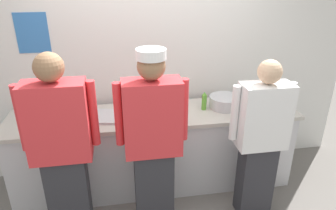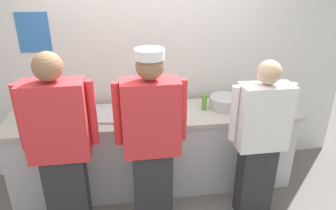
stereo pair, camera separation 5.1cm
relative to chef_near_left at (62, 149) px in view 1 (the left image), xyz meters
name	(u,v)px [view 1 (the left image)]	position (x,y,z in m)	size (l,w,h in m)	color
ground_plane	(160,203)	(0.85, 0.27, -0.92)	(9.00, 9.00, 0.00)	slate
wall_back	(149,50)	(0.85, 1.08, 0.53)	(4.76, 0.11, 2.91)	silver
prep_counter	(155,149)	(0.85, 0.62, -0.48)	(3.04, 0.66, 0.89)	silver
chef_near_left	(62,149)	(0.00, 0.00, 0.00)	(0.63, 0.24, 1.74)	#2D2D33
chef_center	(153,141)	(0.76, -0.01, 0.01)	(0.62, 0.24, 1.74)	#2D2D33
chef_far_right	(260,139)	(1.76, 0.01, -0.08)	(0.59, 0.24, 1.60)	#2D2D33
plate_stack_front	(161,112)	(0.91, 0.59, -0.01)	(0.23, 0.23, 0.05)	white
mixing_bowl_steel	(225,102)	(1.63, 0.65, 0.03)	(0.34, 0.34, 0.13)	#B7BABF
sheet_tray	(112,117)	(0.41, 0.59, -0.02)	(0.43, 0.33, 0.02)	#B7BABF
squeeze_bottle_primary	(204,101)	(1.39, 0.63, 0.06)	(0.05, 0.05, 0.20)	#56A333
ramekin_green_sauce	(71,113)	(-0.01, 0.71, -0.01)	(0.09, 0.09, 0.05)	white
ramekin_red_sauce	(142,110)	(0.72, 0.66, -0.01)	(0.09, 0.09, 0.05)	white
ramekin_orange_sauce	(259,111)	(1.93, 0.45, -0.01)	(0.11, 0.11, 0.04)	white
deli_cup	(30,117)	(-0.39, 0.63, 0.02)	(0.09, 0.09, 0.10)	white
chefs_knife	(251,103)	(1.96, 0.71, -0.03)	(0.28, 0.03, 0.02)	#B7BABF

